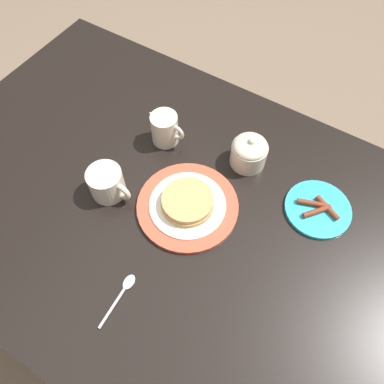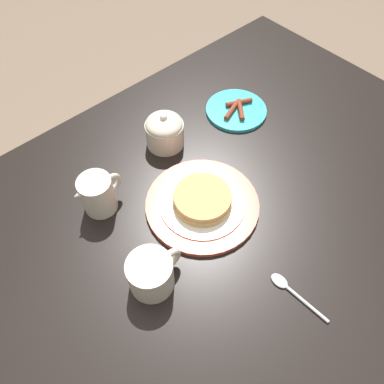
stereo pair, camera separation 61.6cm
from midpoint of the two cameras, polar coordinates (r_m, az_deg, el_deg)
name	(u,v)px [view 2 (the right image)]	position (r m, az deg, el deg)	size (l,w,h in m)	color
ground_plane	(197,318)	(1.60, -8.70, -25.36)	(8.00, 8.00, 0.00)	#7A6651
dining_table	(200,239)	(0.97, -13.69, -18.29)	(1.50, 0.97, 0.76)	black
pancake_plate	(202,202)	(0.87, -14.89, -13.98)	(0.27, 0.27, 0.04)	#DB5138
side_plate_bacon	(236,110)	(1.01, -6.46, 2.75)	(0.17, 0.17, 0.02)	#2DADBC
coffee_mug	(152,273)	(0.83, -25.10, -24.65)	(0.12, 0.09, 0.08)	beige
creamer_pitcher	(97,194)	(0.92, -30.00, -11.83)	(0.12, 0.08, 0.10)	beige
sugar_bowl	(165,131)	(0.96, -18.94, -1.67)	(0.10, 0.10, 0.10)	beige
spoon	(290,289)	(0.80, -3.41, -28.54)	(0.03, 0.14, 0.01)	silver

